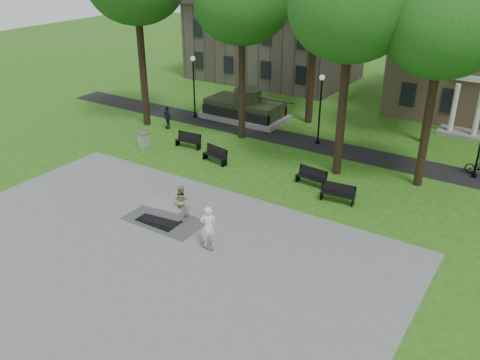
# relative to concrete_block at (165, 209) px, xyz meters

# --- Properties ---
(ground) EXTENTS (120.00, 120.00, 0.00)m
(ground) POSITION_rel_concrete_block_xyz_m (1.86, 0.82, -0.24)
(ground) COLOR #255413
(ground) RESTS_ON ground
(plaza) EXTENTS (22.00, 16.00, 0.02)m
(plaza) POSITION_rel_concrete_block_xyz_m (1.86, -4.18, -0.23)
(plaza) COLOR gray
(plaza) RESTS_ON ground
(footpath) EXTENTS (44.00, 2.60, 0.01)m
(footpath) POSITION_rel_concrete_block_xyz_m (1.86, 12.82, -0.24)
(footpath) COLOR black
(footpath) RESTS_ON ground
(building_left) EXTENTS (15.00, 10.00, 7.20)m
(building_left) POSITION_rel_concrete_block_xyz_m (-9.14, 27.32, 3.35)
(building_left) COLOR #4C443D
(building_left) RESTS_ON ground
(tree_1) EXTENTS (6.20, 6.20, 11.63)m
(tree_1) POSITION_rel_concrete_block_xyz_m (-2.64, 11.32, 8.71)
(tree_1) COLOR black
(tree_1) RESTS_ON ground
(tree_2) EXTENTS (6.60, 6.60, 12.16)m
(tree_2) POSITION_rel_concrete_block_xyz_m (5.36, 9.32, 9.07)
(tree_2) COLOR black
(tree_2) RESTS_ON ground
(tree_3) EXTENTS (6.00, 6.00, 11.19)m
(tree_3) POSITION_rel_concrete_block_xyz_m (9.86, 10.32, 8.35)
(tree_3) COLOR black
(tree_3) RESTS_ON ground
(lamp_left) EXTENTS (0.36, 0.36, 4.73)m
(lamp_left) POSITION_rel_concrete_block_xyz_m (-8.14, 13.12, 2.55)
(lamp_left) COLOR black
(lamp_left) RESTS_ON ground
(lamp_mid) EXTENTS (0.36, 0.36, 4.73)m
(lamp_mid) POSITION_rel_concrete_block_xyz_m (2.36, 13.12, 2.55)
(lamp_mid) COLOR black
(lamp_mid) RESTS_ON ground
(tank_monument) EXTENTS (7.45, 3.40, 2.40)m
(tank_monument) POSITION_rel_concrete_block_xyz_m (-4.59, 14.82, 0.61)
(tank_monument) COLOR gray
(tank_monument) RESTS_ON ground
(puddle) EXTENTS (2.20, 1.20, 0.00)m
(puddle) POSITION_rel_concrete_block_xyz_m (0.28, -0.83, -0.22)
(puddle) COLOR black
(puddle) RESTS_ON plaza
(concrete_block) EXTENTS (2.32, 1.29, 0.45)m
(concrete_block) POSITION_rel_concrete_block_xyz_m (0.00, 0.00, 0.00)
(concrete_block) COLOR gray
(concrete_block) RESTS_ON plaza
(skateboard) EXTENTS (0.80, 0.34, 0.07)m
(skateboard) POSITION_rel_concrete_block_xyz_m (3.68, -1.47, -0.19)
(skateboard) COLOR brown
(skateboard) RESTS_ON plaza
(skateboarder) EXTENTS (0.87, 0.84, 2.01)m
(skateboarder) POSITION_rel_concrete_block_xyz_m (3.70, -1.30, 0.78)
(skateboarder) COLOR white
(skateboarder) RESTS_ON plaza
(friend_watching) EXTENTS (0.80, 0.63, 1.61)m
(friend_watching) POSITION_rel_concrete_block_xyz_m (0.83, 0.33, 0.58)
(friend_watching) COLOR #9A8F64
(friend_watching) RESTS_ON plaza
(pedestrian_walker) EXTENTS (1.08, 0.73, 1.70)m
(pedestrian_walker) POSITION_rel_concrete_block_xyz_m (-8.22, 9.93, 0.60)
(pedestrian_walker) COLOR #22242D
(pedestrian_walker) RESTS_ON ground
(park_bench_0) EXTENTS (1.83, 0.64, 1.00)m
(park_bench_0) POSITION_rel_concrete_block_xyz_m (-4.58, 7.81, 0.28)
(park_bench_0) COLOR black
(park_bench_0) RESTS_ON ground
(park_bench_1) EXTENTS (1.85, 0.88, 1.00)m
(park_bench_1) POSITION_rel_concrete_block_xyz_m (-1.64, 6.73, 0.28)
(park_bench_1) COLOR black
(park_bench_1) RESTS_ON ground
(park_bench_2) EXTENTS (1.83, 0.68, 1.00)m
(park_bench_2) POSITION_rel_concrete_block_xyz_m (4.81, 7.03, 0.28)
(park_bench_2) COLOR black
(park_bench_2) RESTS_ON ground
(park_bench_3) EXTENTS (1.84, 0.71, 1.00)m
(park_bench_3) POSITION_rel_concrete_block_xyz_m (6.88, 5.94, 0.28)
(park_bench_3) COLOR black
(park_bench_3) RESTS_ON ground
(trash_bin) EXTENTS (0.70, 0.70, 0.96)m
(trash_bin) POSITION_rel_concrete_block_xyz_m (-7.19, 6.29, 0.24)
(trash_bin) COLOR gray
(trash_bin) RESTS_ON ground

